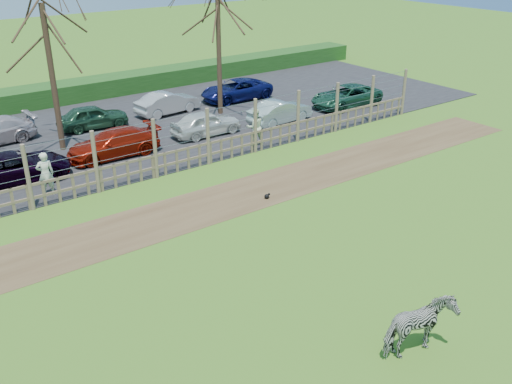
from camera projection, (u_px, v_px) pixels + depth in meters
ground at (278, 260)px, 17.53m from camera, size 120.00×120.00×0.00m
dirt_strip at (202, 208)px, 20.83m from camera, size 34.00×2.80×0.01m
asphalt at (96, 135)px, 28.15m from camera, size 44.00×13.00×0.04m
hedge at (49, 95)px, 33.06m from camera, size 46.00×2.00×1.10m
fence at (156, 159)px, 23.06m from camera, size 30.16×0.16×2.50m
tree_mid at (47, 43)px, 24.32m from camera, size 4.80×4.80×6.83m
tree_right at (218, 16)px, 29.37m from camera, size 4.80×4.80×7.35m
zebra at (419, 328)px, 13.34m from camera, size 1.86×1.03×1.50m
visitor_a at (45, 174)px, 21.41m from camera, size 0.68×0.50×1.72m
visitor_b at (255, 127)px, 26.53m from camera, size 1.00×0.88×1.72m
crow at (267, 196)px, 21.50m from camera, size 0.25×0.18×0.20m
car_2 at (15, 167)px, 22.71m from camera, size 4.49×2.40×1.20m
car_3 at (113, 143)px, 25.26m from camera, size 4.16×1.75×1.20m
car_4 at (206, 123)px, 27.92m from camera, size 3.53×1.44×1.20m
car_5 at (280, 112)px, 29.70m from camera, size 3.74×1.57×1.20m
car_6 at (346, 96)px, 32.51m from camera, size 4.37×2.10×1.20m
car_10 at (93, 117)px, 28.88m from camera, size 3.63×1.71×1.20m
car_11 at (168, 103)px, 31.22m from camera, size 3.76×1.68×1.20m
car_12 at (236, 90)px, 33.78m from camera, size 4.39×2.16×1.20m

